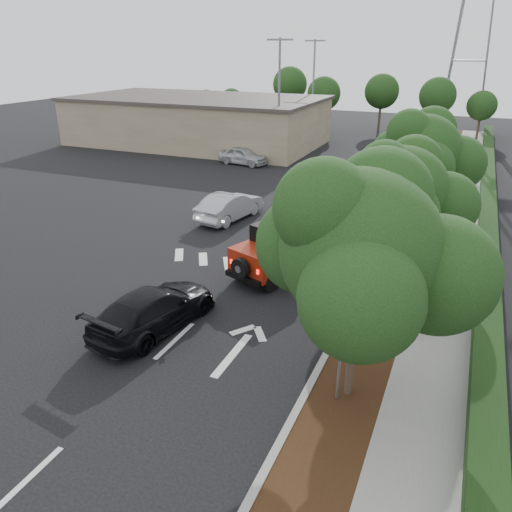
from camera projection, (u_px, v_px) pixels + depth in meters
The scene contains 19 objects.
ground at pixel (175, 341), 15.58m from camera, with size 120.00×120.00×0.00m, color black.
curb at pixel (389, 235), 24.02m from camera, with size 0.20×70.00×0.15m, color #9E9B93.
planting_strip at pixel (410, 238), 23.67m from camera, with size 1.80×70.00×0.12m, color black.
sidewalk at pixel (453, 244), 22.98m from camera, with size 2.00×70.00×0.12m, color gray.
hedge at pixel (487, 241), 22.33m from camera, with size 0.80×70.00×0.80m, color black.
commercial_building at pixel (198, 121), 45.98m from camera, with size 22.00×12.00×4.00m, color #83755B.
transmission_tower at pixel (458, 130), 53.98m from camera, with size 7.00×4.00×28.00m, color slate, non-canonical shape.
street_tree_near at pixel (347, 396), 13.12m from camera, with size 3.80×3.80×5.92m, color black, non-canonical shape.
street_tree_mid at pixel (391, 287), 19.04m from camera, with size 3.20×3.20×5.32m, color black, non-canonical shape.
street_tree_far at pixel (413, 232), 24.54m from camera, with size 3.40×3.40×5.62m, color black, non-canonical shape.
light_pole_a at pixel (278, 160), 39.92m from camera, with size 2.00×0.22×9.00m, color slate, non-canonical shape.
light_pole_b at pixel (311, 136), 50.43m from camera, with size 2.00×0.22×9.00m, color slate, non-canonical shape.
red_jeep at pixel (281, 249), 19.78m from camera, with size 2.99×4.29×2.10m.
silver_suv_ahead at pixel (323, 220), 23.75m from camera, with size 2.71×5.89×1.64m, color #9B9EA2.
black_suv_oncoming at pixel (154, 309), 16.05m from camera, with size 1.93×4.74×1.38m, color black.
silver_sedan_oncoming at pixel (230, 206), 26.15m from camera, with size 1.52×4.35×1.43m, color #A7A8AE.
parked_suv at pixel (243, 156), 38.22m from camera, with size 1.56×3.88×1.32m, color #B9BCC2.
speed_hump_sign at pixel (341, 345), 12.21m from camera, with size 1.18×0.13×2.52m.
terracotta_planter at pixel (411, 306), 15.76m from camera, with size 0.78×0.78×1.36m.
Camera 1 is at (7.59, -11.22, 8.54)m, focal length 35.00 mm.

